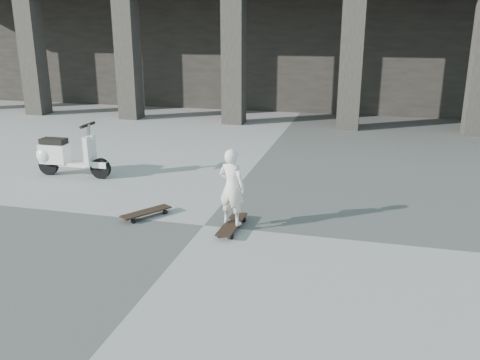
% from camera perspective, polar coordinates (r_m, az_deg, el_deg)
% --- Properties ---
extents(ground, '(90.00, 90.00, 0.00)m').
position_cam_1_polar(ground, '(8.05, -4.08, -5.12)').
color(ground, '#494946').
rests_on(ground, ground).
extents(colonnade, '(28.00, 8.82, 6.00)m').
position_cam_1_polar(colonnade, '(20.96, 8.15, 16.91)').
color(colonnade, black).
rests_on(colonnade, ground).
extents(longboard, '(0.26, 1.01, 0.10)m').
position_cam_1_polar(longboard, '(7.85, -0.91, -5.03)').
color(longboard, black).
rests_on(longboard, ground).
extents(skateboard_spare, '(0.66, 0.84, 0.10)m').
position_cam_1_polar(skateboard_spare, '(8.48, -10.50, -3.61)').
color(skateboard_spare, black).
rests_on(skateboard_spare, ground).
extents(child, '(0.49, 0.39, 1.18)m').
position_cam_1_polar(child, '(7.64, -0.93, -0.78)').
color(child, silver).
rests_on(child, longboard).
extents(scooter, '(1.63, 0.53, 1.13)m').
position_cam_1_polar(scooter, '(11.16, -19.47, 2.70)').
color(scooter, black).
rests_on(scooter, ground).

